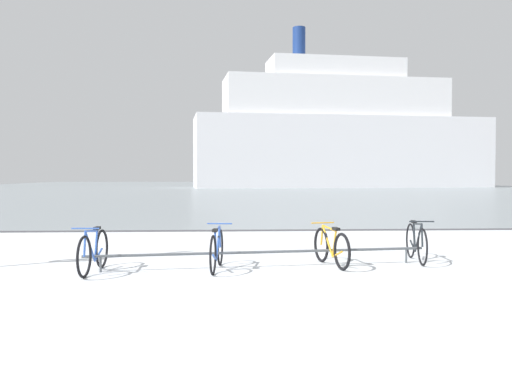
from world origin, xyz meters
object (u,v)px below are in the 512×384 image
bicycle_3 (416,242)px  ferry_ship (339,135)px  bicycle_0 (93,251)px  bicycle_1 (217,250)px  bicycle_2 (331,247)px

bicycle_3 → ferry_ship: size_ratio=0.04×
bicycle_0 → ferry_ship: ferry_ship is taller
bicycle_1 → bicycle_3: bicycle_3 is taller
bicycle_1 → bicycle_2: (2.10, 0.32, -0.01)m
bicycle_2 → ferry_ship: 62.92m
bicycle_0 → bicycle_3: size_ratio=1.01×
ferry_ship → bicycle_3: bearing=-100.1°
bicycle_1 → bicycle_3: (3.85, 0.74, 0.01)m
bicycle_0 → bicycle_2: 4.25m
bicycle_2 → ferry_ship: size_ratio=0.04×
bicycle_0 → bicycle_1: (2.12, 0.16, -0.01)m
bicycle_3 → ferry_ship: ferry_ship is taller
bicycle_1 → bicycle_3: bearing=10.8°
bicycle_1 → ferry_ship: bearing=76.6°
bicycle_1 → bicycle_3: size_ratio=0.99×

